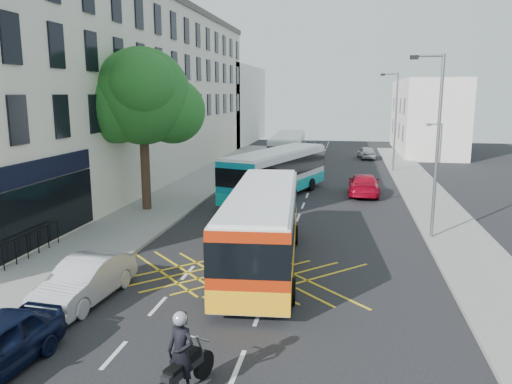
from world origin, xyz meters
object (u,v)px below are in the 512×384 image
at_px(lamp_near, 436,137).
at_px(parked_car_silver, 85,280).
at_px(red_hatchback, 364,184).
at_px(bus_far, 288,151).
at_px(distant_car_silver, 367,152).
at_px(lamp_far, 394,117).
at_px(distant_car_grey, 312,148).
at_px(bus_mid, 277,173).
at_px(bus_near, 263,226).
at_px(street_tree, 142,97).
at_px(motorbike, 182,357).

distance_m(lamp_near, parked_car_silver, 15.35).
bearing_deg(red_hatchback, bus_far, -58.72).
bearing_deg(parked_car_silver, distant_car_silver, 79.50).
xyz_separation_m(lamp_far, distant_car_silver, (-1.77, 8.71, -3.98)).
bearing_deg(distant_car_grey, parked_car_silver, -95.05).
height_order(red_hatchback, distant_car_grey, red_hatchback).
bearing_deg(bus_mid, parked_car_silver, -84.35).
bearing_deg(bus_far, distant_car_silver, 47.48).
distance_m(bus_mid, bus_far, 12.13).
height_order(lamp_near, parked_car_silver, lamp_near).
relative_size(bus_near, bus_far, 0.98).
height_order(lamp_near, red_hatchback, lamp_near).
height_order(street_tree, distant_car_silver, street_tree).
bearing_deg(distant_car_grey, motorbike, -88.64).
bearing_deg(street_tree, distant_car_silver, 63.32).
height_order(lamp_far, bus_mid, lamp_far).
distance_m(street_tree, red_hatchback, 15.02).
bearing_deg(parked_car_silver, motorbike, -38.53).
xyz_separation_m(motorbike, distant_car_silver, (5.35, 42.06, -0.29)).
bearing_deg(motorbike, red_hatchback, 97.11).
bearing_deg(bus_near, distant_car_grey, 86.20).
bearing_deg(distant_car_grey, bus_mid, -90.52).
xyz_separation_m(bus_mid, motorbike, (0.98, -21.57, -0.64)).
xyz_separation_m(lamp_far, bus_mid, (-8.10, -11.78, -3.05)).
distance_m(bus_near, bus_mid, 13.00).
relative_size(motorbike, distant_car_silver, 0.57).
relative_size(lamp_far, bus_near, 0.75).
height_order(bus_near, parked_car_silver, bus_near).
xyz_separation_m(bus_mid, bus_far, (-0.70, 12.11, 0.02)).
distance_m(street_tree, bus_far, 18.93).
xyz_separation_m(lamp_near, parked_car_silver, (-11.80, -9.01, -3.93)).
distance_m(street_tree, distant_car_silver, 29.36).
xyz_separation_m(motorbike, red_hatchback, (4.52, 23.24, -0.24)).
height_order(lamp_far, distant_car_grey, lamp_far).
distance_m(bus_near, distant_car_grey, 37.04).
relative_size(lamp_near, motorbike, 3.70).
height_order(lamp_near, bus_near, lamp_near).
bearing_deg(red_hatchback, motorbike, 79.58).
bearing_deg(motorbike, parked_car_silver, 155.20).
bearing_deg(lamp_near, motorbike, -118.07).
distance_m(bus_near, distant_car_silver, 33.82).
bearing_deg(parked_car_silver, bus_near, 45.15).
bearing_deg(street_tree, distant_car_grey, 76.24).
bearing_deg(bus_mid, distant_car_silver, 90.60).
bearing_deg(bus_mid, street_tree, -123.76).
bearing_deg(lamp_far, bus_near, -105.42).
height_order(lamp_near, lamp_far, same).
height_order(motorbike, distant_car_grey, motorbike).
xyz_separation_m(red_hatchback, distant_car_grey, (-4.92, 22.42, -0.05)).
bearing_deg(red_hatchback, street_tree, 30.34).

